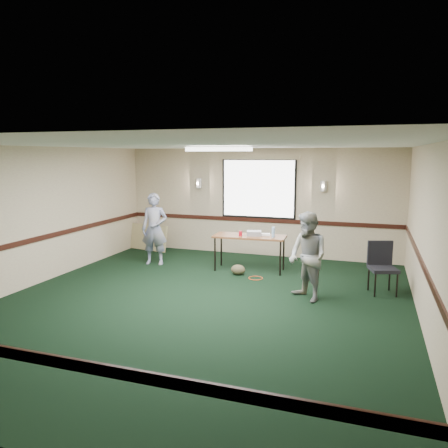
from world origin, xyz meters
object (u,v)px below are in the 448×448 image
(folding_table, at_px, (250,238))
(conference_chair, at_px, (382,263))
(person_right, at_px, (308,257))
(person_left, at_px, (154,229))
(projector, at_px, (254,233))

(folding_table, bearing_deg, conference_chair, -17.56)
(folding_table, bearing_deg, person_right, -50.11)
(person_left, bearing_deg, person_right, -32.06)
(conference_chair, relative_size, person_right, 0.61)
(projector, xyz_separation_m, person_left, (-2.34, -0.18, -0.00))
(projector, distance_m, person_left, 2.35)
(person_left, bearing_deg, conference_chair, -17.21)
(conference_chair, height_order, person_right, person_right)
(projector, distance_m, conference_chair, 2.75)
(projector, height_order, person_right, person_right)
(folding_table, bearing_deg, person_left, -179.04)
(folding_table, height_order, conference_chair, conference_chair)
(folding_table, xyz_separation_m, person_right, (1.49, -1.61, 0.06))
(folding_table, relative_size, conference_chair, 1.68)
(conference_chair, bearing_deg, folding_table, 148.08)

